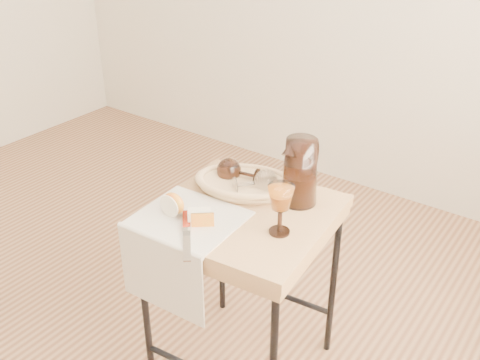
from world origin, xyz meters
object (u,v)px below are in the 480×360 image
Objects in this scene: pitcher at (300,171)px; wine_goblet at (280,209)px; goblet_lying_a at (241,173)px; side_table at (243,294)px; table_knife at (187,232)px; apple_half at (174,203)px; tea_towel at (188,219)px; bread_basket at (245,185)px; goblet_lying_b at (253,183)px.

pitcher is 0.20m from wine_goblet.
goblet_lying_a is at bearing 148.33° from wine_goblet.
pitcher is (0.11, 0.15, 0.45)m from side_table.
apple_half is at bearing -163.29° from table_knife.
tea_towel is 1.04× the size of bread_basket.
tea_towel is 0.30m from wine_goblet.
side_table is 2.83× the size of table_knife.
bread_basket is at bearing 143.69° from goblet_lying_a.
wine_goblet reaches higher than bread_basket.
side_table is at bearing 49.44° from tea_towel.
goblet_lying_b is 0.16m from pitcher.
table_knife is at bearing -146.03° from goblet_lying_b.
wine_goblet reaches higher than apple_half.
goblet_lying_b is at bearing 67.25° from tea_towel.
side_table is at bearing 166.28° from wine_goblet.
side_table is 0.45m from wine_goblet.
bread_basket is 3.87× the size of apple_half.
bread_basket is 0.04m from goblet_lying_a.
goblet_lying_b is 0.80× the size of wine_goblet.
table_knife is at bearing -55.16° from tea_towel.
pitcher is at bearing -8.22° from bread_basket.
tea_towel is at bearing 5.15° from apple_half.
bread_basket is 1.87× the size of wine_goblet.
wine_goblet is 2.07× the size of apple_half.
side_table is 0.42m from table_knife.
goblet_lying_a is 0.34m from table_knife.
goblet_lying_a is 1.05× the size of goblet_lying_b.
bread_basket is 1.25× the size of table_knife.
side_table is 2.17× the size of tea_towel.
pitcher is 0.41m from table_knife.
wine_goblet is at bearing -86.06° from goblet_lying_b.
goblet_lying_a is 0.85× the size of wine_goblet.
table_knife is (-0.05, -0.22, 0.36)m from side_table.
side_table is at bearing -124.77° from goblet_lying_b.
goblet_lying_a reaches higher than apple_half.
goblet_lying_a is at bearing 129.30° from side_table.
wine_goblet is at bearing 138.58° from goblet_lying_a.
bread_basket is (-0.07, 0.11, 0.37)m from side_table.
bread_basket reaches higher than tea_towel.
goblet_lying_a is 0.52× the size of pitcher.
apple_half reaches higher than tea_towel.
apple_half is at bearing -161.23° from wine_goblet.
pitcher reaches higher than goblet_lying_b.
goblet_lying_a is at bearing 131.69° from bread_basket.
pitcher is (0.21, 0.03, 0.06)m from goblet_lying_a.
side_table is 4.98× the size of goblet_lying_a.
wine_goblet is at bearing 18.02° from tea_towel.
tea_towel is 0.25m from bread_basket.
apple_half reaches higher than bread_basket.
apple_half is at bearing -171.40° from goblet_lying_b.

